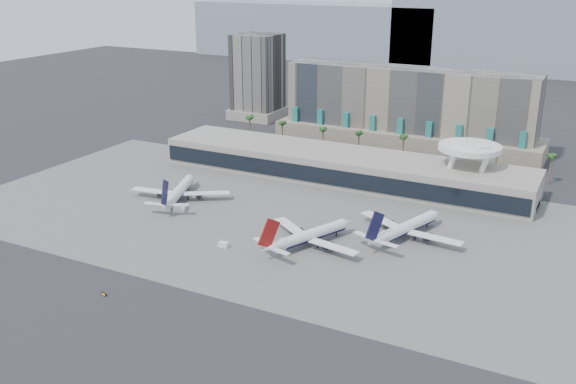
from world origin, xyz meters
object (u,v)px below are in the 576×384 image
at_px(airliner_centre, 310,235).
at_px(airliner_right, 406,227).
at_px(taxiway_sign, 104,294).
at_px(airliner_left, 179,191).
at_px(service_vehicle_b, 224,245).
at_px(service_vehicle_a, 179,209).

bearing_deg(airliner_centre, airliner_right, 61.65).
relative_size(airliner_centre, taxiway_sign, 18.56).
bearing_deg(airliner_left, service_vehicle_b, -56.94).
relative_size(service_vehicle_a, taxiway_sign, 2.03).
bearing_deg(airliner_centre, service_vehicle_a, -161.45).
relative_size(airliner_left, service_vehicle_b, 11.79).
relative_size(airliner_left, airliner_centre, 1.04).
relative_size(airliner_centre, service_vehicle_b, 11.35).
bearing_deg(service_vehicle_a, airliner_centre, -23.76).
distance_m(service_vehicle_a, service_vehicle_b, 39.24).
bearing_deg(airliner_left, service_vehicle_a, -74.25).
xyz_separation_m(airliner_right, taxiway_sign, (-66.21, -82.11, -3.36)).
relative_size(airliner_centre, service_vehicle_a, 9.15).
bearing_deg(service_vehicle_b, taxiway_sign, -106.47).
xyz_separation_m(service_vehicle_a, service_vehicle_b, (33.70, -20.10, -0.16)).
bearing_deg(service_vehicle_b, airliner_right, 33.97).
distance_m(airliner_right, service_vehicle_a, 88.69).
height_order(airliner_right, service_vehicle_b, airliner_right).
bearing_deg(airliner_left, airliner_right, -16.84).
xyz_separation_m(airliner_left, taxiway_sign, (29.09, -76.87, -3.30)).
bearing_deg(airliner_right, service_vehicle_a, -150.86).
xyz_separation_m(airliner_right, service_vehicle_a, (-87.06, -16.70, -2.78)).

